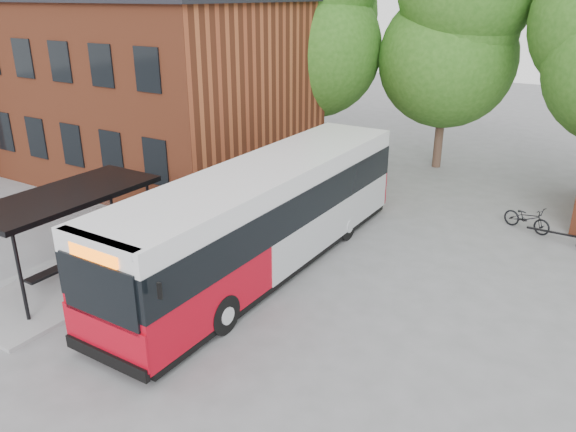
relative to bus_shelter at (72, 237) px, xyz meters
The scene contains 7 objects.
ground 4.83m from the bus_shelter, 12.53° to the left, with size 100.00×100.00×0.00m, color slate.
station_building 13.42m from the bus_shelter, 130.36° to the left, with size 18.40×10.40×8.50m, color brown, non-canonical shape.
bus_shelter is the anchor object (origin of this frame).
tree_0 17.54m from the bus_shelter, 95.04° to the left, with size 7.92×7.92×11.00m, color #275616, non-canonical shape.
tree_1 19.19m from the bus_shelter, 73.01° to the left, with size 7.92×7.92×10.40m, color #275616, non-canonical shape.
city_bus 5.91m from the bus_shelter, 41.59° to the left, with size 2.85×13.36×3.39m, color #AD0616, non-canonical shape.
bicycle_0 16.05m from the bus_shelter, 46.35° to the left, with size 0.64×1.83×0.96m, color black.
Camera 1 is at (9.28, -10.73, 8.31)m, focal length 35.00 mm.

